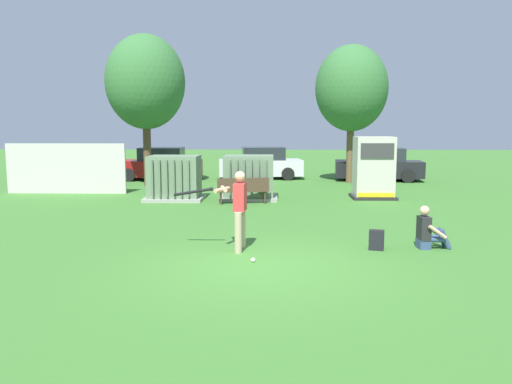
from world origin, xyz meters
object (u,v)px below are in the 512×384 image
object	(u,v)px
batter	(237,206)
parked_car_leftmost	(160,165)
park_bench	(243,189)
parked_car_left_of_center	(261,164)
seated_spectator	(428,232)
transformer_west	(175,178)
sports_ball	(253,260)
backpack	(376,240)
parked_car_right_of_center	(379,165)
transformer_mid_west	(249,178)
generator_enclosure	(373,168)

from	to	relation	value
batter	parked_car_leftmost	xyz separation A→B (m)	(-4.88, 14.42, -0.22)
park_bench	parked_car_left_of_center	size ratio (longest dim) A/B	0.42
parked_car_left_of_center	seated_spectator	bearing A→B (deg)	-74.77
transformer_west	sports_ball	bearing A→B (deg)	-69.51
seated_spectator	backpack	xyz separation A→B (m)	(-1.17, -0.17, -0.16)
sports_ball	parked_car_right_of_center	world-z (taller)	parked_car_right_of_center
seated_spectator	transformer_west	bearing A→B (deg)	134.12
batter	transformer_mid_west	bearing A→B (deg)	90.73
transformer_west	batter	size ratio (longest dim) A/B	1.21
parked_car_leftmost	sports_ball	bearing A→B (deg)	-71.16
park_bench	parked_car_right_of_center	size ratio (longest dim) A/B	0.42
seated_spectator	batter	bearing A→B (deg)	-176.04
transformer_mid_west	sports_ball	bearing A→B (deg)	-86.91
transformer_west	seated_spectator	bearing A→B (deg)	-45.88
park_bench	batter	distance (m)	6.63
generator_enclosure	batter	bearing A→B (deg)	-119.04
parked_car_left_of_center	parked_car_right_of_center	distance (m)	5.90
transformer_mid_west	backpack	world-z (taller)	transformer_mid_west
batter	parked_car_leftmost	size ratio (longest dim) A/B	0.41
seated_spectator	backpack	size ratio (longest dim) A/B	2.19
generator_enclosure	park_bench	bearing A→B (deg)	-161.87
seated_spectator	parked_car_leftmost	xyz separation A→B (m)	(-9.10, 14.13, 0.38)
backpack	parked_car_left_of_center	bearing A→B (deg)	100.82
generator_enclosure	seated_spectator	size ratio (longest dim) A/B	2.39
generator_enclosure	backpack	xyz separation A→B (m)	(-1.49, -8.06, -0.92)
generator_enclosure	seated_spectator	xyz separation A→B (m)	(-0.33, -7.89, -0.76)
backpack	parked_car_leftmost	xyz separation A→B (m)	(-7.93, 14.29, 0.54)
backpack	parked_car_left_of_center	xyz separation A→B (m)	(-2.85, 14.94, 0.54)
batter	parked_car_left_of_center	distance (m)	15.06
parked_car_leftmost	park_bench	bearing A→B (deg)	-59.33
backpack	parked_car_right_of_center	size ratio (longest dim) A/B	0.10
transformer_west	batter	distance (m)	8.05
backpack	parked_car_leftmost	bearing A→B (deg)	119.03
park_bench	seated_spectator	bearing A→B (deg)	-54.73
seated_spectator	backpack	distance (m)	1.19
batter	parked_car_left_of_center	world-z (taller)	batter
generator_enclosure	parked_car_left_of_center	world-z (taller)	generator_enclosure
transformer_mid_west	parked_car_left_of_center	xyz separation A→B (m)	(0.29, 7.29, -0.04)
transformer_mid_west	park_bench	xyz separation A→B (m)	(-0.15, -1.16, -0.25)
transformer_west	park_bench	size ratio (longest dim) A/B	1.14
parked_car_leftmost	parked_car_left_of_center	distance (m)	5.12
parked_car_leftmost	backpack	bearing A→B (deg)	-60.97
generator_enclosure	park_bench	xyz separation A→B (m)	(-4.80, -1.57, -0.60)
parked_car_leftmost	parked_car_right_of_center	distance (m)	10.94
sports_ball	seated_spectator	xyz separation A→B (m)	(3.84, 1.28, 0.33)
sports_ball	parked_car_leftmost	distance (m)	16.30
park_bench	parked_car_leftmost	size ratio (longest dim) A/B	0.44
batter	parked_car_right_of_center	distance (m)	15.60
park_bench	parked_car_left_of_center	world-z (taller)	parked_car_left_of_center
park_bench	transformer_west	bearing A→B (deg)	160.03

